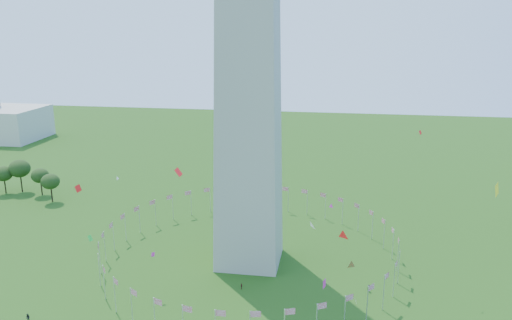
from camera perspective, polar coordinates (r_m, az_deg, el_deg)
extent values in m
cylinder|color=silver|center=(139.73, 15.92, -10.48)|extent=(0.24, 0.24, 9.00)
cylinder|color=silver|center=(145.92, 15.38, -9.31)|extent=(0.24, 0.24, 9.00)
cylinder|color=silver|center=(151.86, 14.44, -8.25)|extent=(0.24, 0.24, 9.00)
cylinder|color=silver|center=(157.40, 13.17, -7.31)|extent=(0.24, 0.24, 9.00)
cylinder|color=silver|center=(162.43, 11.63, -6.50)|extent=(0.24, 0.24, 9.00)
cylinder|color=silver|center=(166.84, 9.87, -5.82)|extent=(0.24, 0.24, 9.00)
cylinder|color=silver|center=(170.55, 7.94, -5.26)|extent=(0.24, 0.24, 9.00)
cylinder|color=silver|center=(173.51, 5.87, -4.83)|extent=(0.24, 0.24, 9.00)
cylinder|color=silver|center=(175.65, 3.70, -4.53)|extent=(0.24, 0.24, 9.00)
cylinder|color=silver|center=(176.95, 1.48, -4.35)|extent=(0.24, 0.24, 9.00)
cylinder|color=silver|center=(177.39, -0.78, -4.30)|extent=(0.24, 0.24, 9.00)
cylinder|color=silver|center=(176.95, -3.03, -4.37)|extent=(0.24, 0.24, 9.00)
cylinder|color=silver|center=(175.64, -5.26, -4.57)|extent=(0.24, 0.24, 9.00)
cylinder|color=silver|center=(173.49, -7.42, -4.89)|extent=(0.24, 0.24, 9.00)
cylinder|color=silver|center=(170.53, -9.48, -5.33)|extent=(0.24, 0.24, 9.00)
cylinder|color=silver|center=(166.80, -11.41, -5.90)|extent=(0.24, 0.24, 9.00)
cylinder|color=silver|center=(162.39, -13.17, -6.60)|extent=(0.24, 0.24, 9.00)
cylinder|color=silver|center=(157.35, -14.70, -7.42)|extent=(0.24, 0.24, 9.00)
cylinder|color=silver|center=(151.81, -15.96, -8.37)|extent=(0.24, 0.24, 9.00)
cylinder|color=silver|center=(145.87, -16.89, -9.44)|extent=(0.24, 0.24, 9.00)
cylinder|color=silver|center=(139.68, -17.41, -10.61)|extent=(0.24, 0.24, 9.00)
cylinder|color=silver|center=(133.40, -17.47, -11.89)|extent=(0.24, 0.24, 9.00)
cylinder|color=silver|center=(127.23, -16.97, -13.23)|extent=(0.24, 0.24, 9.00)
cylinder|color=silver|center=(121.39, -15.84, -14.60)|extent=(0.24, 0.24, 9.00)
cylinder|color=silver|center=(116.11, -14.02, -15.93)|extent=(0.24, 0.24, 9.00)
cylinder|color=silver|center=(111.65, -11.51, -17.13)|extent=(0.24, 0.24, 9.00)
cylinder|color=silver|center=(111.68, 10.09, -17.05)|extent=(0.24, 0.24, 9.00)
cylinder|color=silver|center=(116.15, 12.59, -15.82)|extent=(0.24, 0.24, 9.00)
cylinder|color=silver|center=(121.44, 14.39, -14.48)|extent=(0.24, 0.24, 9.00)
cylinder|color=silver|center=(127.28, 15.50, -13.10)|extent=(0.24, 0.24, 9.00)
cylinder|color=silver|center=(133.46, 15.99, -11.75)|extent=(0.24, 0.24, 9.00)
imported|color=#551314|center=(128.05, -1.67, -14.22)|extent=(0.74, 1.00, 1.55)
imported|color=black|center=(126.41, -24.61, -16.06)|extent=(0.99, 0.80, 1.90)
imported|color=#262626|center=(129.88, 12.75, -14.09)|extent=(1.22, 1.28, 1.86)
plane|color=red|center=(104.75, 9.94, -8.50)|extent=(2.08, 1.75, 2.64)
plane|color=red|center=(113.29, -19.66, -3.08)|extent=(0.54, 1.82, 1.89)
plane|color=white|center=(156.34, -15.54, -2.03)|extent=(0.50, 1.45, 1.36)
plane|color=#CC2699|center=(124.21, -11.69, -10.53)|extent=(1.29, 0.18, 1.30)
plane|color=red|center=(99.63, -8.85, -1.38)|extent=(1.63, 1.74, 1.81)
plane|color=red|center=(129.81, 18.27, 3.01)|extent=(1.06, 0.73, 1.22)
plane|color=white|center=(107.56, 11.36, -15.56)|extent=(0.56, 1.35, 1.33)
plane|color=#CC2699|center=(117.84, 7.82, -13.83)|extent=(1.36, 1.69, 2.17)
plane|color=green|center=(151.19, -18.43, -8.47)|extent=(1.79, 1.84, 1.71)
plane|color=#CC2699|center=(118.10, 8.58, -5.24)|extent=(1.05, 0.66, 1.03)
plane|color=orange|center=(117.92, 10.84, -11.71)|extent=(1.66, 0.73, 1.80)
plane|color=white|center=(102.98, 6.43, -7.45)|extent=(1.41, 2.50, 2.30)
plane|color=yellow|center=(76.23, 25.82, -3.07)|extent=(1.78, 1.36, 2.23)
ellipsoid|color=#2A4A18|center=(217.14, -26.81, -2.08)|extent=(6.84, 6.84, 10.68)
ellipsoid|color=#2A4A18|center=(216.11, -25.32, -1.69)|extent=(8.14, 8.14, 12.72)
ellipsoid|color=#2A4A18|center=(209.30, -23.37, -2.33)|extent=(6.65, 6.65, 10.39)
ellipsoid|color=#2A4A18|center=(199.70, -22.38, -3.00)|extent=(6.75, 6.75, 10.55)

